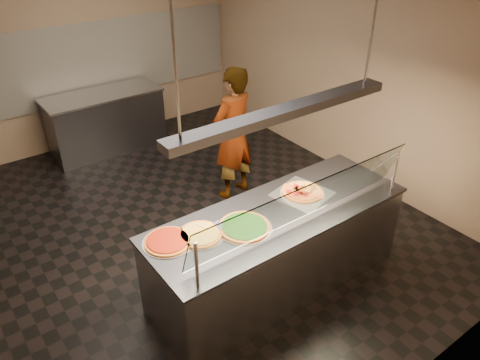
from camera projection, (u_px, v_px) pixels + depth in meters
ground at (194, 223)px, 5.88m from camera, size 5.00×6.00×0.02m
wall_back at (86, 49)px, 7.16m from camera, size 5.00×0.02×3.00m
wall_front at (427, 258)px, 3.02m from camera, size 5.00×0.02×3.00m
wall_right at (346, 68)px, 6.36m from camera, size 0.02×6.00×3.00m
tile_band at (89, 62)px, 7.25m from camera, size 4.90×0.02×1.20m
serving_counter at (277, 249)px, 4.69m from camera, size 2.66×0.94×0.93m
sneeze_guard at (306, 202)px, 4.06m from camera, size 2.42×0.18×0.54m
perforated_tray at (302, 193)px, 4.71m from camera, size 0.60×0.60×0.01m
half_pizza_pepperoni at (295, 194)px, 4.65m from camera, size 0.30×0.45×0.05m
half_pizza_sausage at (309, 189)px, 4.75m from camera, size 0.30×0.45×0.04m
pizza_spinach at (244, 227)px, 4.22m from camera, size 0.50×0.50×0.03m
pizza_cheese at (200, 234)px, 4.13m from camera, size 0.42×0.42×0.03m
pizza_tomato at (168, 241)px, 4.05m from camera, size 0.45×0.45×0.03m
pizza_spatula at (209, 226)px, 4.21m from camera, size 0.24×0.22×0.02m
prep_table at (106, 121)px, 7.36m from camera, size 1.77×0.74×0.93m
worker at (233, 134)px, 6.00m from camera, size 0.72×0.54×1.78m
heat_lamp_housing at (284, 112)px, 3.92m from camera, size 2.30×0.18×0.08m
lamp_rod_left at (175, 71)px, 3.13m from camera, size 0.02×0.02×1.01m
lamp_rod_right at (373, 29)px, 4.15m from camera, size 0.02×0.02×1.01m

